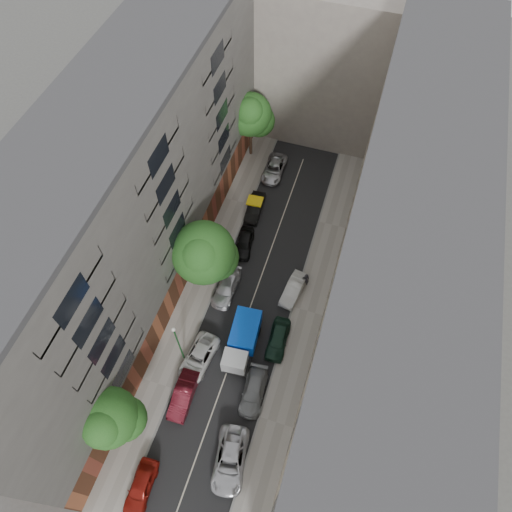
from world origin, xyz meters
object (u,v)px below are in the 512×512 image
at_px(tree_mid, 204,255).
at_px(car_left_2, 199,357).
at_px(lamp_post, 178,341).
at_px(tree_far, 251,117).
at_px(car_left_1, 183,395).
at_px(car_right_1, 254,391).
at_px(tarp_truck, 242,340).
at_px(car_right_2, 278,339).
at_px(car_right_3, 293,289).
at_px(car_left_3, 227,287).
at_px(car_left_4, 244,243).
at_px(car_right_0, 230,460).
at_px(tree_near, 110,420).
at_px(pedestrian, 306,280).
at_px(car_left_0, 141,486).
at_px(car_left_6, 274,169).
at_px(car_left_5, 255,207).

bearing_deg(tree_mid, car_left_2, -76.03).
bearing_deg(lamp_post, tree_far, 94.51).
height_order(car_left_1, car_right_1, car_left_1).
xyz_separation_m(tarp_truck, car_left_1, (-3.40, -6.09, -0.72)).
bearing_deg(car_right_2, tree_far, 110.99).
xyz_separation_m(car_right_3, lamp_post, (-7.80, -9.67, 3.51)).
bearing_deg(tree_mid, car_left_3, -2.63).
bearing_deg(car_left_4, car_right_2, -63.47).
height_order(car_right_0, tree_near, tree_near).
xyz_separation_m(tarp_truck, tree_mid, (-5.31, 5.20, 4.20)).
relative_size(tree_far, pedestrian, 4.47).
height_order(car_left_0, car_right_2, car_right_2).
bearing_deg(car_left_1, car_left_0, -95.58).
relative_size(car_right_3, pedestrian, 2.20).
relative_size(car_left_0, car_left_4, 1.02).
height_order(car_left_4, tree_mid, tree_mid).
relative_size(car_left_6, tree_mid, 0.57).
bearing_deg(tree_far, car_left_0, -85.35).
xyz_separation_m(car_left_0, car_right_0, (6.04, 3.92, 0.04)).
bearing_deg(tree_mid, car_right_3, 11.64).
height_order(car_left_6, car_right_3, car_right_3).
bearing_deg(car_left_2, car_left_4, 96.71).
bearing_deg(car_right_1, car_right_0, -95.63).
bearing_deg(tree_near, pedestrian, 59.80).
bearing_deg(tarp_truck, lamp_post, -154.82).
bearing_deg(car_left_0, car_left_2, 84.88).
bearing_deg(car_left_5, car_left_6, 83.07).
height_order(car_right_3, tree_far, tree_far).
bearing_deg(pedestrian, car_right_0, 68.05).
bearing_deg(tree_near, tree_mid, 84.18).
relative_size(car_left_1, car_right_2, 1.03).
relative_size(car_left_6, lamp_post, 0.75).
bearing_deg(tarp_truck, tree_near, -128.14).
bearing_deg(car_left_5, car_right_3, -55.38).
distance_m(tarp_truck, car_left_4, 11.27).
bearing_deg(car_left_0, car_right_3, 68.77).
distance_m(car_left_1, lamp_post, 5.01).
bearing_deg(car_left_4, car_left_2, -97.91).
bearing_deg(car_left_6, tree_far, 149.16).
xyz_separation_m(car_left_2, tree_near, (-3.50, -7.95, 4.53)).
xyz_separation_m(car_left_6, car_right_2, (6.40, -20.54, 0.06)).
distance_m(car_left_0, car_left_5, 29.30).
xyz_separation_m(car_left_1, tree_far, (-3.50, 30.01, 5.17)).
xyz_separation_m(car_right_0, pedestrian, (1.70, 17.89, 0.36)).
xyz_separation_m(car_right_3, tree_far, (-9.90, 17.01, 5.22)).
relative_size(tarp_truck, pedestrian, 3.08).
distance_m(tree_near, tree_far, 34.36).
bearing_deg(car_left_3, pedestrian, 23.12).
relative_size(car_left_0, car_left_5, 0.97).
bearing_deg(car_right_2, car_left_4, 121.70).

